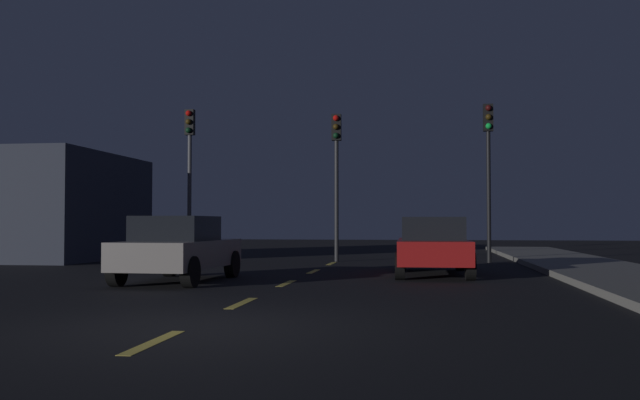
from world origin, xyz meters
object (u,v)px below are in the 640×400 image
traffic_signal_center (336,158)px  traffic_signal_left (190,155)px  car_adjacent_lane (178,248)px  car_stopped_ahead (433,245)px  traffic_signal_right (488,152)px

traffic_signal_center → traffic_signal_left: bearing=180.0°
car_adjacent_lane → car_stopped_ahead: bearing=27.8°
traffic_signal_center → car_adjacent_lane: 9.51m
traffic_signal_left → traffic_signal_center: traffic_signal_left is taller
car_stopped_ahead → car_adjacent_lane: bearing=-152.2°
traffic_signal_left → car_adjacent_lane: traffic_signal_left is taller
traffic_signal_center → traffic_signal_right: 5.08m
car_adjacent_lane → traffic_signal_left: bearing=107.3°
traffic_signal_center → traffic_signal_right: bearing=0.0°
traffic_signal_right → traffic_signal_left: bearing=180.0°
car_adjacent_lane → traffic_signal_center: bearing=74.1°
traffic_signal_left → traffic_signal_right: traffic_signal_left is taller
traffic_signal_center → traffic_signal_right: traffic_signal_right is taller
traffic_signal_right → car_stopped_ahead: (-1.93, -5.78, -2.92)m
traffic_signal_right → car_adjacent_lane: bearing=-130.8°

